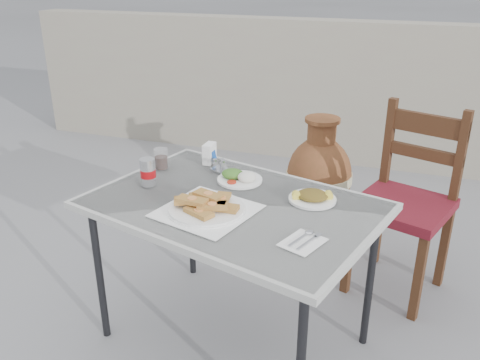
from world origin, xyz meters
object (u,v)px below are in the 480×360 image
(pide_plate, at_px, (207,204))
(cafe_table, at_px, (233,212))
(salad_rice_plate, at_px, (239,177))
(condiment_caddy, at_px, (220,167))
(terracotta_urn, at_px, (319,177))
(cola_glass, at_px, (161,160))
(soda_can, at_px, (148,172))
(napkin_holder, at_px, (209,153))
(chair, at_px, (406,200))
(salad_chopped_plate, at_px, (312,197))

(pide_plate, bearing_deg, cafe_table, 59.44)
(salad_rice_plate, bearing_deg, condiment_caddy, 146.00)
(cafe_table, height_order, terracotta_urn, terracotta_urn)
(cola_glass, height_order, condiment_caddy, cola_glass)
(salad_rice_plate, xyz_separation_m, soda_can, (-0.37, -0.17, 0.04))
(cola_glass, distance_m, napkin_holder, 0.24)
(salad_rice_plate, bearing_deg, terracotta_urn, 79.48)
(soda_can, relative_size, chair, 0.13)
(cafe_table, bearing_deg, soda_can, 174.58)
(soda_can, height_order, condiment_caddy, soda_can)
(terracotta_urn, bearing_deg, chair, -44.45)
(soda_can, height_order, cola_glass, soda_can)
(soda_can, relative_size, napkin_holder, 1.23)
(cafe_table, bearing_deg, salad_chopped_plate, 21.16)
(chair, relative_size, terracotta_urn, 1.32)
(cafe_table, relative_size, salad_chopped_plate, 6.73)
(pide_plate, relative_size, cola_glass, 4.37)
(cafe_table, xyz_separation_m, salad_rice_plate, (-0.05, 0.21, 0.07))
(pide_plate, distance_m, salad_rice_plate, 0.33)
(soda_can, bearing_deg, chair, 31.09)
(cola_glass, distance_m, chair, 1.26)
(condiment_caddy, bearing_deg, chair, 25.40)
(cafe_table, distance_m, pide_plate, 0.16)
(salad_chopped_plate, relative_size, terracotta_urn, 0.27)
(napkin_holder, height_order, chair, chair)
(condiment_caddy, bearing_deg, pide_plate, -76.36)
(salad_chopped_plate, bearing_deg, cafe_table, -158.84)
(cafe_table, relative_size, pide_plate, 3.16)
(napkin_holder, bearing_deg, soda_can, -113.75)
(salad_chopped_plate, distance_m, chair, 0.74)
(salad_rice_plate, distance_m, soda_can, 0.41)
(napkin_holder, bearing_deg, salad_rice_plate, -36.50)
(salad_rice_plate, relative_size, soda_can, 1.67)
(chair, bearing_deg, salad_chopped_plate, -103.85)
(cola_glass, height_order, napkin_holder, napkin_holder)
(cola_glass, bearing_deg, cafe_table, -27.83)
(napkin_holder, bearing_deg, salad_chopped_plate, -23.20)
(cola_glass, bearing_deg, terracotta_urn, 59.22)
(pide_plate, xyz_separation_m, salad_rice_plate, (0.02, 0.33, -0.01))
(salad_rice_plate, distance_m, chair, 0.92)
(cola_glass, bearing_deg, salad_rice_plate, -3.56)
(napkin_holder, distance_m, terracotta_urn, 1.05)
(pide_plate, bearing_deg, terracotta_urn, 81.04)
(napkin_holder, relative_size, chair, 0.10)
(pide_plate, relative_size, chair, 0.43)
(pide_plate, bearing_deg, salad_rice_plate, 85.96)
(salad_rice_plate, height_order, salad_chopped_plate, salad_rice_plate)
(condiment_caddy, bearing_deg, salad_chopped_plate, -20.20)
(salad_chopped_plate, distance_m, cola_glass, 0.78)
(soda_can, relative_size, condiment_caddy, 1.14)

